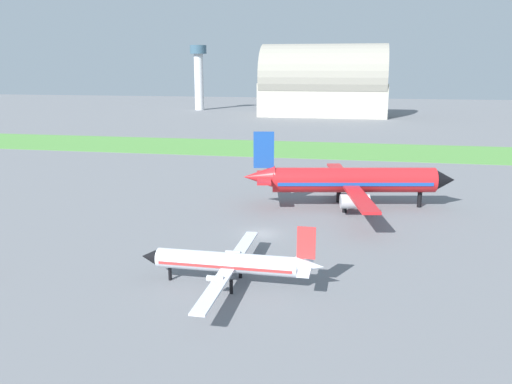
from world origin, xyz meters
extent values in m
plane|color=slate|center=(0.00, 0.00, 0.00)|extent=(600.00, 600.00, 0.00)
cube|color=#549342|center=(0.00, 71.70, 0.04)|extent=(360.00, 28.00, 0.08)
cylinder|color=red|center=(11.50, 15.73, 4.29)|extent=(24.99, 8.38, 3.78)
cone|color=black|center=(24.99, 18.32, 4.29)|extent=(4.07, 4.28, 3.70)
cone|color=red|center=(-2.66, 13.00, 4.76)|extent=(5.36, 4.25, 3.40)
cube|color=#19479E|center=(11.50, 15.73, 4.01)|extent=(23.65, 8.19, 0.53)
cube|color=red|center=(9.27, 23.69, 3.63)|extent=(5.47, 16.64, 0.38)
cube|color=red|center=(12.38, 7.51, 3.63)|extent=(5.47, 16.64, 0.38)
cylinder|color=#B7BABF|center=(9.83, 20.78, 2.28)|extent=(4.44, 2.82, 2.08)
cylinder|color=#B7BABF|center=(11.82, 10.42, 2.28)|extent=(4.44, 2.82, 2.08)
cube|color=#19479E|center=(-1.98, 13.13, 8.93)|extent=(3.12, 1.03, 5.49)
cube|color=red|center=(-2.44, 15.49, 4.67)|extent=(2.93, 5.11, 0.30)
cube|color=red|center=(-1.53, 10.77, 4.67)|extent=(2.93, 5.11, 0.30)
cylinder|color=black|center=(21.61, 17.67, 1.20)|extent=(0.68, 0.68, 2.40)
cylinder|color=black|center=(9.25, 18.32, 1.20)|extent=(0.68, 0.68, 2.40)
cylinder|color=black|center=(10.38, 12.49, 1.20)|extent=(0.68, 0.68, 2.40)
cylinder|color=silver|center=(-0.44, -16.66, 2.36)|extent=(14.19, 2.08, 1.97)
cone|color=black|center=(-8.31, -16.60, 2.36)|extent=(1.98, 1.94, 1.93)
cone|color=silver|center=(7.83, -16.72, 2.61)|extent=(2.77, 1.79, 1.77)
cube|color=red|center=(-0.44, -16.66, 2.21)|extent=(13.40, 2.11, 0.28)
cube|color=silver|center=(-0.08, -22.08, 2.02)|extent=(1.46, 10.84, 0.20)
cube|color=silver|center=(0.00, -11.25, 2.02)|extent=(1.46, 10.84, 0.20)
cylinder|color=#B7BABF|center=(-0.62, -20.13, 2.02)|extent=(1.58, 0.64, 0.63)
cylinder|color=#B7BABF|center=(-0.57, -13.20, 2.02)|extent=(1.58, 0.64, 0.63)
cube|color=red|center=(7.44, -16.72, 4.92)|extent=(1.77, 0.25, 3.15)
cube|color=silver|center=(7.43, -18.10, 2.56)|extent=(1.20, 2.77, 0.16)
cube|color=silver|center=(7.45, -15.34, 2.56)|extent=(1.20, 2.77, 0.16)
cylinder|color=black|center=(-6.34, -16.62, 0.69)|extent=(0.35, 0.35, 1.38)
cylinder|color=black|center=(0.53, -18.62, 0.69)|extent=(0.35, 0.35, 1.38)
cylinder|color=black|center=(0.56, -14.72, 0.69)|extent=(0.35, 0.35, 1.38)
cube|color=#B2AD9E|center=(-3.47, 168.33, 7.06)|extent=(53.95, 25.08, 14.12)
cylinder|color=gray|center=(-3.47, 168.33, 16.63)|extent=(52.87, 27.58, 27.58)
cylinder|color=silver|center=(-65.36, 188.09, 13.46)|extent=(4.40, 4.40, 26.93)
cylinder|color=#38566B|center=(-65.36, 188.09, 28.93)|extent=(8.00, 8.00, 4.00)
camera|label=1|loc=(11.70, -63.95, 21.23)|focal=36.85mm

